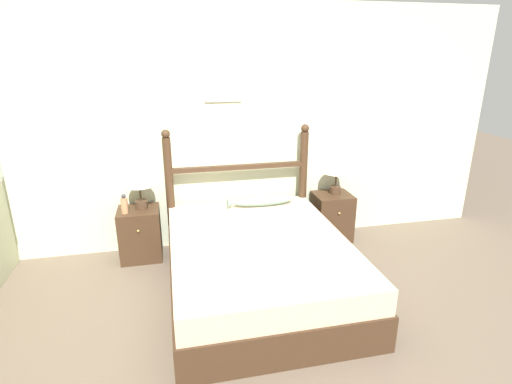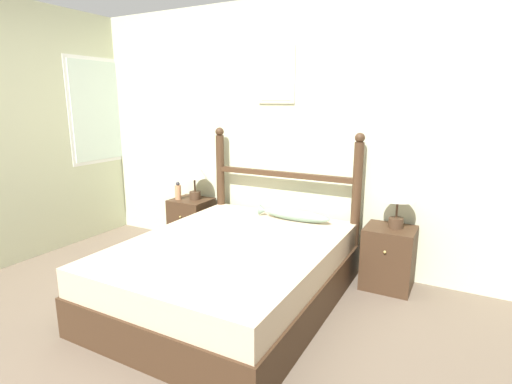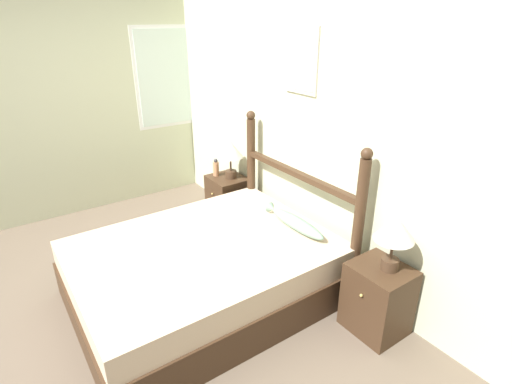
% 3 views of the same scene
% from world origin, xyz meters
% --- Properties ---
extents(ground_plane, '(16.00, 16.00, 0.00)m').
position_xyz_m(ground_plane, '(0.00, 0.00, 0.00)').
color(ground_plane, brown).
extents(wall_back, '(6.40, 0.08, 2.55)m').
position_xyz_m(wall_back, '(0.00, 1.73, 1.28)').
color(wall_back, beige).
rests_on(wall_back, ground_plane).
extents(wall_left, '(0.08, 6.40, 2.55)m').
position_xyz_m(wall_left, '(-2.13, 0.03, 1.28)').
color(wall_left, beige).
rests_on(wall_left, ground_plane).
extents(bed, '(1.54, 2.02, 0.51)m').
position_xyz_m(bed, '(0.21, 0.62, 0.25)').
color(bed, '#3D2819').
rests_on(bed, ground_plane).
extents(headboard, '(1.55, 0.09, 1.33)m').
position_xyz_m(headboard, '(0.21, 1.58, 0.71)').
color(headboard, '#3D2819').
rests_on(headboard, ground_plane).
extents(nightstand_left, '(0.41, 0.39, 0.54)m').
position_xyz_m(nightstand_left, '(-0.85, 1.49, 0.27)').
color(nightstand_left, '#3D2819').
rests_on(nightstand_left, ground_plane).
extents(nightstand_right, '(0.41, 0.39, 0.54)m').
position_xyz_m(nightstand_right, '(1.27, 1.49, 0.27)').
color(nightstand_right, '#3D2819').
rests_on(nightstand_right, ground_plane).
extents(table_lamp_left, '(0.28, 0.28, 0.42)m').
position_xyz_m(table_lamp_left, '(-0.81, 1.51, 0.85)').
color(table_lamp_left, '#422D1E').
rests_on(table_lamp_left, nightstand_left).
extents(table_lamp_right, '(0.28, 0.28, 0.42)m').
position_xyz_m(table_lamp_right, '(1.30, 1.51, 0.85)').
color(table_lamp_right, '#422D1E').
rests_on(table_lamp_right, nightstand_right).
extents(bottle, '(0.07, 0.07, 0.20)m').
position_xyz_m(bottle, '(-0.96, 1.41, 0.63)').
color(bottle, tan).
rests_on(bottle, nightstand_left).
extents(fish_pillow, '(0.71, 0.13, 0.11)m').
position_xyz_m(fish_pillow, '(0.42, 1.40, 0.56)').
color(fish_pillow, gray).
rests_on(fish_pillow, bed).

